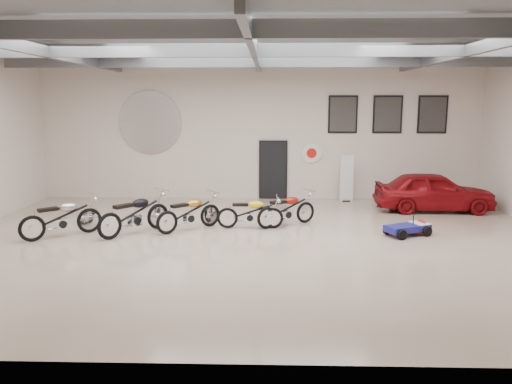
{
  "coord_description": "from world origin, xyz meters",
  "views": [
    {
      "loc": [
        0.38,
        -12.28,
        3.53
      ],
      "look_at": [
        0.0,
        1.2,
        1.1
      ],
      "focal_mm": 35.0,
      "sensor_mm": 36.0,
      "label": 1
    }
  ],
  "objects_px": {
    "banner_stand": "(347,177)",
    "motorcycle_red": "(287,209)",
    "motorcycle_silver": "(61,217)",
    "motorcycle_yellow": "(250,212)",
    "go_kart": "(411,225)",
    "motorcycle_black": "(134,213)",
    "vintage_car": "(434,191)",
    "motorcycle_gold": "(189,212)"
  },
  "relations": [
    {
      "from": "motorcycle_silver",
      "to": "motorcycle_red",
      "type": "distance_m",
      "value": 6.16
    },
    {
      "from": "motorcycle_silver",
      "to": "motorcycle_black",
      "type": "bearing_deg",
      "value": -28.12
    },
    {
      "from": "motorcycle_red",
      "to": "motorcycle_yellow",
      "type": "bearing_deg",
      "value": 164.43
    },
    {
      "from": "motorcycle_gold",
      "to": "vintage_car",
      "type": "relative_size",
      "value": 0.52
    },
    {
      "from": "motorcycle_black",
      "to": "banner_stand",
      "type": "bearing_deg",
      "value": -13.3
    },
    {
      "from": "motorcycle_silver",
      "to": "motorcycle_red",
      "type": "height_order",
      "value": "motorcycle_silver"
    },
    {
      "from": "motorcycle_black",
      "to": "vintage_car",
      "type": "distance_m",
      "value": 9.6
    },
    {
      "from": "motorcycle_black",
      "to": "motorcycle_gold",
      "type": "bearing_deg",
      "value": -32.57
    },
    {
      "from": "motorcycle_silver",
      "to": "motorcycle_yellow",
      "type": "bearing_deg",
      "value": -27.32
    },
    {
      "from": "motorcycle_silver",
      "to": "go_kart",
      "type": "relative_size",
      "value": 1.4
    },
    {
      "from": "motorcycle_red",
      "to": "vintage_car",
      "type": "height_order",
      "value": "vintage_car"
    },
    {
      "from": "motorcycle_gold",
      "to": "vintage_car",
      "type": "height_order",
      "value": "vintage_car"
    },
    {
      "from": "motorcycle_red",
      "to": "go_kart",
      "type": "height_order",
      "value": "motorcycle_red"
    },
    {
      "from": "motorcycle_red",
      "to": "vintage_car",
      "type": "distance_m",
      "value": 5.37
    },
    {
      "from": "motorcycle_yellow",
      "to": "motorcycle_black",
      "type": "bearing_deg",
      "value": -168.93
    },
    {
      "from": "motorcycle_silver",
      "to": "go_kart",
      "type": "xyz_separation_m",
      "value": [
        9.33,
        0.46,
        -0.28
      ]
    },
    {
      "from": "banner_stand",
      "to": "motorcycle_red",
      "type": "relative_size",
      "value": 0.89
    },
    {
      "from": "banner_stand",
      "to": "motorcycle_silver",
      "type": "height_order",
      "value": "banner_stand"
    },
    {
      "from": "motorcycle_yellow",
      "to": "vintage_car",
      "type": "bearing_deg",
      "value": 21.52
    },
    {
      "from": "motorcycle_gold",
      "to": "go_kart",
      "type": "height_order",
      "value": "motorcycle_gold"
    },
    {
      "from": "banner_stand",
      "to": "motorcycle_gold",
      "type": "xyz_separation_m",
      "value": [
        -5.01,
        -4.28,
        -0.35
      ]
    },
    {
      "from": "motorcycle_silver",
      "to": "motorcycle_red",
      "type": "xyz_separation_m",
      "value": [
        6.0,
        1.39,
        -0.04
      ]
    },
    {
      "from": "vintage_car",
      "to": "motorcycle_yellow",
      "type": "bearing_deg",
      "value": 114.27
    },
    {
      "from": "motorcycle_red",
      "to": "banner_stand",
      "type": "bearing_deg",
      "value": 25.0
    },
    {
      "from": "motorcycle_red",
      "to": "go_kart",
      "type": "bearing_deg",
      "value": -48.93
    },
    {
      "from": "banner_stand",
      "to": "motorcycle_red",
      "type": "height_order",
      "value": "banner_stand"
    },
    {
      "from": "motorcycle_gold",
      "to": "vintage_car",
      "type": "bearing_deg",
      "value": -20.46
    },
    {
      "from": "motorcycle_silver",
      "to": "motorcycle_yellow",
      "type": "height_order",
      "value": "motorcycle_silver"
    },
    {
      "from": "banner_stand",
      "to": "motorcycle_black",
      "type": "bearing_deg",
      "value": -147.27
    },
    {
      "from": "motorcycle_black",
      "to": "motorcycle_yellow",
      "type": "distance_m",
      "value": 3.18
    },
    {
      "from": "motorcycle_yellow",
      "to": "motorcycle_red",
      "type": "distance_m",
      "value": 1.09
    },
    {
      "from": "motorcycle_silver",
      "to": "go_kart",
      "type": "height_order",
      "value": "motorcycle_silver"
    },
    {
      "from": "banner_stand",
      "to": "motorcycle_red",
      "type": "distance_m",
      "value": 4.35
    },
    {
      "from": "motorcycle_black",
      "to": "vintage_car",
      "type": "relative_size",
      "value": 0.58
    },
    {
      "from": "motorcycle_red",
      "to": "vintage_car",
      "type": "relative_size",
      "value": 0.51
    },
    {
      "from": "motorcycle_yellow",
      "to": "motorcycle_gold",
      "type": "bearing_deg",
      "value": -172.79
    },
    {
      "from": "banner_stand",
      "to": "motorcycle_yellow",
      "type": "height_order",
      "value": "banner_stand"
    },
    {
      "from": "go_kart",
      "to": "motorcycle_red",
      "type": "bearing_deg",
      "value": 138.61
    },
    {
      "from": "motorcycle_gold",
      "to": "motorcycle_red",
      "type": "bearing_deg",
      "value": -28.24
    },
    {
      "from": "motorcycle_gold",
      "to": "go_kart",
      "type": "distance_m",
      "value": 6.08
    },
    {
      "from": "motorcycle_black",
      "to": "go_kart",
      "type": "relative_size",
      "value": 1.46
    },
    {
      "from": "go_kart",
      "to": "vintage_car",
      "type": "height_order",
      "value": "vintage_car"
    }
  ]
}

